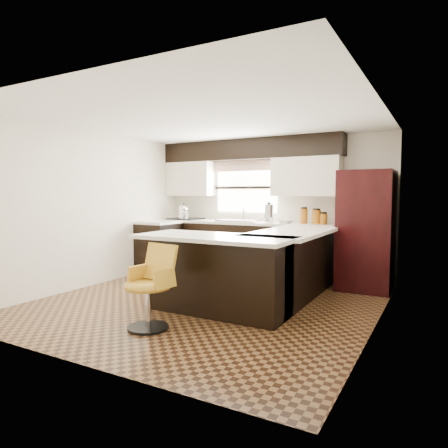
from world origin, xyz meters
The scene contains 30 objects.
floor centered at (0.00, 0.00, 0.00)m, with size 4.40×4.40×0.00m, color #49301A.
ceiling centered at (0.00, 0.00, 2.40)m, with size 4.40×4.40×0.00m, color silver.
wall_back centered at (0.00, 2.20, 1.20)m, with size 4.40×4.40×0.00m, color beige.
wall_front centered at (0.00, -2.20, 1.20)m, with size 4.40×4.40×0.00m, color beige.
wall_left centered at (-2.10, 0.00, 1.20)m, with size 4.40×4.40×0.00m, color beige.
wall_right centered at (2.10, 0.00, 1.20)m, with size 4.40×4.40×0.00m, color beige.
base_cab_back centered at (-0.45, 1.90, 0.45)m, with size 3.30×0.60×0.90m, color black.
base_cab_left centered at (-1.80, 1.25, 0.45)m, with size 0.60×0.70×0.90m, color black.
counter_back centered at (-0.45, 1.90, 0.92)m, with size 3.30×0.60×0.04m, color silver.
counter_left centered at (-1.80, 1.25, 0.92)m, with size 0.60×0.70×0.04m, color silver.
soffit centered at (-0.40, 2.03, 2.22)m, with size 3.40×0.35×0.36m, color black.
upper_cab_left centered at (-1.62, 2.03, 1.72)m, with size 0.94×0.35×0.64m, color beige.
upper_cab_right centered at (0.68, 2.03, 1.72)m, with size 1.14×0.35×0.64m, color beige.
window_pane centered at (-0.50, 2.18, 1.55)m, with size 1.20×0.02×0.90m, color white.
valance centered at (-0.50, 2.14, 1.94)m, with size 1.30×0.06×0.18m, color #D19B93.
sink centered at (-0.50, 1.88, 0.96)m, with size 0.75×0.45×0.03m, color #B2B2B7.
dishwasher centered at (0.55, 1.61, 0.43)m, with size 0.58×0.03×0.78m, color black.
cooktop centered at (-1.65, 1.88, 0.96)m, with size 0.58×0.50×0.03m, color black.
peninsula_long centered at (0.90, 0.62, 0.45)m, with size 0.60×1.95×0.90m, color black.
peninsula_return centered at (0.38, -0.35, 0.45)m, with size 1.65×0.60×0.90m, color black.
counter_pen_long centered at (0.95, 0.62, 0.92)m, with size 0.84×1.95×0.04m, color silver.
counter_pen_return centered at (0.35, -0.44, 0.92)m, with size 1.89×0.84×0.04m, color silver.
refrigerator centered at (1.70, 1.74, 0.89)m, with size 0.76×0.73×1.78m, color black.
bar_chair centered at (0.00, -1.23, 0.45)m, with size 0.48×0.48×0.90m, color gold, non-canonical shape.
kettle centered at (-1.69, 1.88, 1.11)m, with size 0.21×0.21×0.28m, color silver, non-canonical shape.
percolator centered at (0.06, 1.90, 1.10)m, with size 0.15×0.15×0.31m, color silver.
mixing_bowl centered at (0.37, 1.90, 0.98)m, with size 0.26×0.26×0.06m, color white.
canister_large centered at (0.68, 1.92, 1.07)m, with size 0.13×0.13×0.24m, color #8C4D0E.
canister_med centered at (0.89, 1.92, 1.06)m, with size 0.14×0.14×0.22m, color #8C4D0E.
canister_small centered at (1.01, 1.92, 1.03)m, with size 0.12×0.12×0.17m, color #8C4D0E.
Camera 1 is at (2.72, -4.46, 1.43)m, focal length 32.00 mm.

